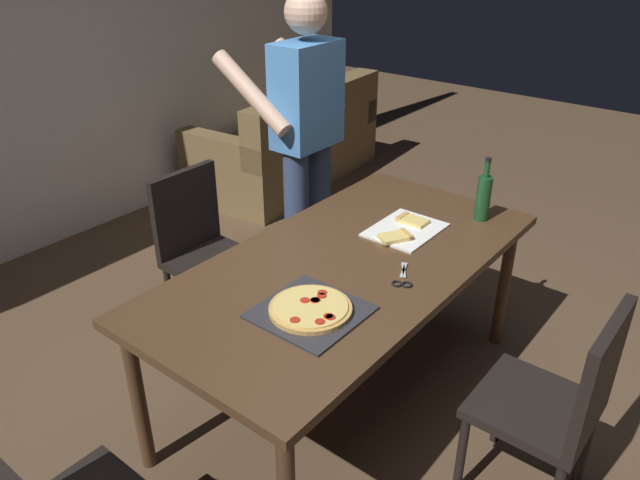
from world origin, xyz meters
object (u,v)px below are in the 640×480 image
chair_near_camera (560,400)px  couch (291,148)px  pepperoni_pizza_on_tray (311,310)px  wine_bottle (483,197)px  kitchen_scissors (403,279)px  dining_table (347,274)px  person_serving_pizza (305,136)px  chair_far_side (202,243)px

chair_near_camera → couch: size_ratio=0.51×
pepperoni_pizza_on_tray → wine_bottle: (1.14, -0.14, 0.10)m
kitchen_scissors → wine_bottle: bearing=0.2°
dining_table → pepperoni_pizza_on_tray: (-0.40, -0.13, 0.08)m
dining_table → person_serving_pizza: bearing=50.6°
wine_bottle → kitchen_scissors: (-0.72, -0.00, -0.11)m
couch → dining_table: bearing=-133.8°
chair_near_camera → chair_far_side: 1.92m
couch → pepperoni_pizza_on_tray: 3.16m
dining_table → kitchen_scissors: 0.28m
person_serving_pizza → pepperoni_pizza_on_tray: person_serving_pizza is taller
couch → kitchen_scissors: 2.98m
dining_table → wine_bottle: bearing=-20.0°
person_serving_pizza → wine_bottle: person_serving_pizza is taller
dining_table → person_serving_pizza: (0.61, 0.74, 0.32)m
chair_far_side → kitchen_scissors: (0.01, -1.23, 0.24)m
chair_near_camera → pepperoni_pizza_on_tray: size_ratio=2.42×
dining_table → pepperoni_pizza_on_tray: pepperoni_pizza_on_tray is taller
chair_far_side → wine_bottle: (0.73, -1.23, 0.36)m
chair_near_camera → kitchen_scissors: 0.73m
chair_near_camera → couch: chair_near_camera is taller
pepperoni_pizza_on_tray → chair_far_side: bearing=69.6°
chair_far_side → wine_bottle: 1.47m
couch → chair_far_side: bearing=-151.7°
couch → person_serving_pizza: (-1.30, -1.25, 0.70)m
couch → pepperoni_pizza_on_tray: (-2.31, -2.11, 0.46)m
chair_far_side → kitchen_scissors: size_ratio=4.63×
wine_bottle → person_serving_pizza: bearing=97.1°
pepperoni_pizza_on_tray → person_serving_pizza: bearing=40.6°
chair_far_side → person_serving_pizza: person_serving_pizza is taller
pepperoni_pizza_on_tray → kitchen_scissors: bearing=-19.2°
pepperoni_pizza_on_tray → wine_bottle: bearing=-7.1°
dining_table → chair_far_side: size_ratio=2.08×
chair_far_side → pepperoni_pizza_on_tray: bearing=-110.4°
chair_near_camera → wine_bottle: bearing=43.4°
chair_near_camera → couch: 3.52m
chair_near_camera → person_serving_pizza: size_ratio=0.51×
pepperoni_pizza_on_tray → kitchen_scissors: pepperoni_pizza_on_tray is taller
person_serving_pizza → kitchen_scissors: bearing=-120.6°
dining_table → couch: bearing=46.2°
chair_far_side → pepperoni_pizza_on_tray: (-0.40, -1.09, 0.25)m
dining_table → chair_far_side: (0.00, 0.96, -0.17)m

